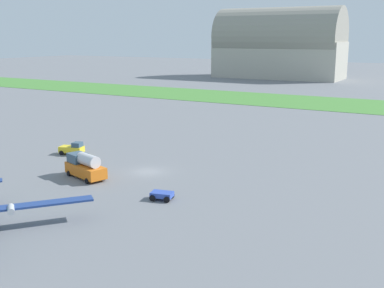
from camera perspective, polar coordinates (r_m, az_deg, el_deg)
ground_plane at (r=64.95m, az=-5.22°, el=-3.29°), size 600.00×600.00×0.00m
grass_taxiway_strip at (r=136.71m, az=14.12°, el=4.82°), size 360.00×28.00×0.08m
fuel_truck_near_gate at (r=63.02m, az=-12.59°, el=-2.56°), size 6.92×4.26×3.29m
baggage_cart_midfield at (r=53.77m, az=-3.58°, el=-6.05°), size 2.70×2.22×0.90m
pushback_tug_by_runway at (r=76.13m, az=-13.99°, el=-0.53°), size 3.95×2.84×1.95m
hangar_distant at (r=214.74m, az=10.28°, el=11.47°), size 54.29×24.41×29.98m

